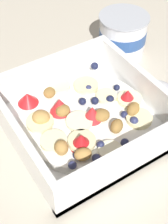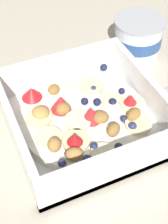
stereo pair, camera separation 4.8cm
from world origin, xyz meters
The scene contains 3 objects.
ground_plane centered at (0.00, 0.00, 0.00)m, with size 2.40×2.40×0.00m, color beige.
fruit_bowl centered at (0.01, -0.01, 0.02)m, with size 0.21×0.21×0.06m.
yogurt_cup centered at (0.16, 0.11, 0.04)m, with size 0.09×0.09×0.08m.
Camera 2 is at (-0.13, -0.31, 0.38)m, focal length 53.33 mm.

